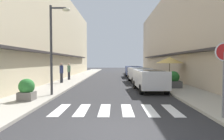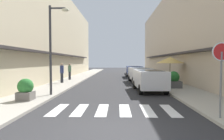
% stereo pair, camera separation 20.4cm
% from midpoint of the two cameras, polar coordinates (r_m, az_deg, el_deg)
% --- Properties ---
extents(ground_plane, '(90.58, 90.58, 0.00)m').
position_cam_midpoint_polar(ground_plane, '(22.20, 1.38, -2.89)').
color(ground_plane, '#2B2B2D').
extents(sidewalk_left, '(2.63, 57.64, 0.12)m').
position_cam_midpoint_polar(sidewalk_left, '(22.70, -10.60, -2.66)').
color(sidewalk_left, '#9E998E').
rests_on(sidewalk_left, ground_plane).
extents(sidewalk_right, '(2.63, 57.64, 0.12)m').
position_cam_midpoint_polar(sidewalk_right, '(22.67, 13.38, -2.69)').
color(sidewalk_right, '#ADA899').
rests_on(sidewalk_right, ground_plane).
extents(building_row_left, '(5.50, 39.06, 10.29)m').
position_cam_midpoint_polar(building_row_left, '(24.89, -18.90, 9.42)').
color(building_row_left, beige).
rests_on(building_row_left, ground_plane).
extents(building_row_right, '(5.50, 39.06, 10.17)m').
position_cam_midpoint_polar(building_row_right, '(24.84, 21.73, 9.25)').
color(building_row_right, '#C6B299').
rests_on(building_row_right, ground_plane).
extents(crosswalk, '(5.20, 2.20, 0.01)m').
position_cam_midpoint_polar(crosswalk, '(8.62, 1.14, -11.35)').
color(crosswalk, silver).
rests_on(crosswalk, ground_plane).
extents(parked_car_near, '(1.95, 4.22, 1.47)m').
position_cam_midpoint_polar(parked_car_near, '(13.99, 10.95, -2.28)').
color(parked_car_near, silver).
rests_on(parked_car_near, ground_plane).
extents(parked_car_mid, '(1.98, 4.47, 1.47)m').
position_cam_midpoint_polar(parked_car_mid, '(19.78, 8.17, -0.89)').
color(parked_car_mid, silver).
rests_on(parked_car_mid, ground_plane).
extents(parked_car_far, '(1.90, 4.53, 1.47)m').
position_cam_midpoint_polar(parked_car_far, '(26.26, 6.53, -0.07)').
color(parked_car_far, navy).
rests_on(parked_car_far, ground_plane).
extents(round_street_sign, '(0.65, 0.07, 2.60)m').
position_cam_midpoint_polar(round_street_sign, '(7.80, 29.41, 2.48)').
color(round_street_sign, slate).
rests_on(round_street_sign, sidewalk_right).
extents(street_lamp, '(1.19, 0.28, 5.17)m').
position_cam_midpoint_polar(street_lamp, '(12.17, -15.86, 8.15)').
color(street_lamp, '#38383D').
rests_on(street_lamp, sidewalk_left).
extents(cafe_umbrella, '(2.39, 2.39, 2.35)m').
position_cam_midpoint_polar(cafe_umbrella, '(18.31, 16.55, 2.71)').
color(cafe_umbrella, '#262626').
rests_on(cafe_umbrella, sidewalk_right).
extents(planter_corner, '(0.78, 0.78, 1.09)m').
position_cam_midpoint_polar(planter_corner, '(10.95, -22.95, -5.09)').
color(planter_corner, slate).
rests_on(planter_corner, sidewalk_left).
extents(planter_midblock, '(1.02, 1.02, 1.22)m').
position_cam_midpoint_polar(planter_midblock, '(15.58, 17.51, -2.80)').
color(planter_midblock, '#4C4C4C').
rests_on(planter_midblock, sidewalk_right).
extents(pedestrian_walking_near, '(0.34, 0.34, 1.82)m').
position_cam_midpoint_polar(pedestrian_walking_near, '(18.83, -13.81, -0.61)').
color(pedestrian_walking_near, '#282B33').
rests_on(pedestrian_walking_near, sidewalk_left).
extents(pedestrian_walking_far, '(0.34, 0.34, 1.75)m').
position_cam_midpoint_polar(pedestrian_walking_far, '(21.84, -11.74, -0.28)').
color(pedestrian_walking_far, '#282B33').
rests_on(pedestrian_walking_far, sidewalk_left).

